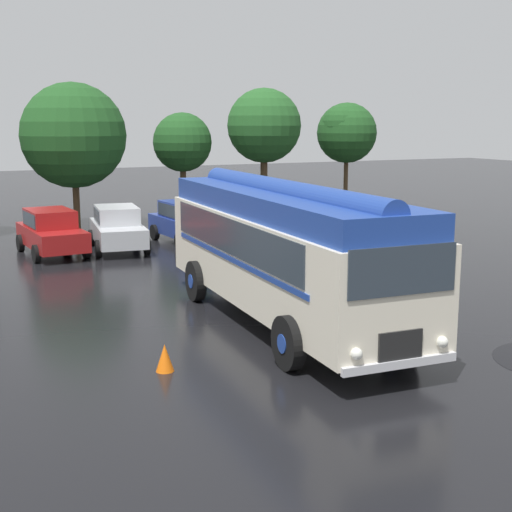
{
  "coord_description": "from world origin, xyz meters",
  "views": [
    {
      "loc": [
        -8.67,
        -14.73,
        4.83
      ],
      "look_at": [
        -0.7,
        1.57,
        1.4
      ],
      "focal_mm": 50.0,
      "sensor_mm": 36.0,
      "label": 1
    }
  ],
  "objects": [
    {
      "name": "car_near_left",
      "position": [
        -4.07,
        11.81,
        0.85
      ],
      "size": [
        2.16,
        4.3,
        1.66
      ],
      "color": "maroon",
      "rests_on": "ground"
    },
    {
      "name": "tree_extra_right",
      "position": [
        13.44,
        19.15,
        4.3
      ],
      "size": [
        3.33,
        3.33,
        5.88
      ],
      "color": "#4C3823",
      "rests_on": "ground"
    },
    {
      "name": "ground_plane",
      "position": [
        0.0,
        0.0,
        0.0
      ],
      "size": [
        120.0,
        120.0,
        0.0
      ],
      "primitive_type": "plane",
      "color": "black"
    },
    {
      "name": "car_mid_left",
      "position": [
        -1.63,
        11.69,
        0.85
      ],
      "size": [
        2.39,
        4.39,
        1.66
      ],
      "color": "#B7BABF",
      "rests_on": "ground"
    },
    {
      "name": "tree_centre",
      "position": [
        -1.96,
        17.74,
        4.15
      ],
      "size": [
        4.69,
        4.69,
        6.57
      ],
      "color": "#4C3823",
      "rests_on": "ground"
    },
    {
      "name": "tree_far_right",
      "position": [
        7.98,
        18.56,
        4.66
      ],
      "size": [
        3.82,
        3.82,
        6.54
      ],
      "color": "#4C3823",
      "rests_on": "ground"
    },
    {
      "name": "traffic_cone",
      "position": [
        -4.42,
        -1.95,
        0.28
      ],
      "size": [
        0.36,
        0.36,
        0.55
      ],
      "primitive_type": "cone",
      "color": "orange",
      "rests_on": "ground"
    },
    {
      "name": "vintage_bus",
      "position": [
        -0.7,
        0.06,
        1.89
      ],
      "size": [
        3.33,
        10.26,
        3.49
      ],
      "color": "silver",
      "rests_on": "ground"
    },
    {
      "name": "tree_right_of_centre",
      "position": [
        3.82,
        19.18,
        3.83
      ],
      "size": [
        2.93,
        2.93,
        5.29
      ],
      "color": "#4C3823",
      "rests_on": "ground"
    },
    {
      "name": "car_far_right",
      "position": [
        4.34,
        12.42,
        0.85
      ],
      "size": [
        2.27,
        4.35,
        1.66
      ],
      "color": "#4C5156",
      "rests_on": "ground"
    },
    {
      "name": "car_mid_right",
      "position": [
        1.32,
        12.13,
        0.85
      ],
      "size": [
        2.15,
        4.29,
        1.66
      ],
      "color": "navy",
      "rests_on": "ground"
    }
  ]
}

